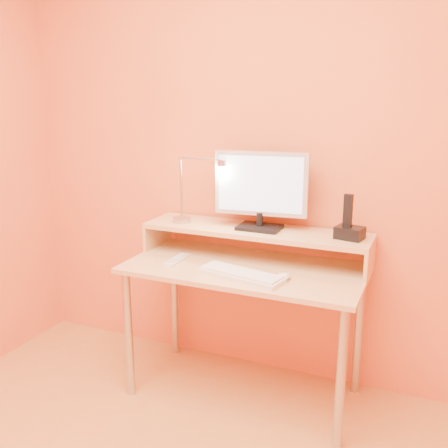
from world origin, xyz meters
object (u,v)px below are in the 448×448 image
at_px(lamp_base, 182,220).
at_px(phone_dock, 350,233).
at_px(keyboard, 241,275).
at_px(mouse, 282,277).
at_px(remote_control, 177,260).
at_px(monitor_panel, 261,184).

relative_size(lamp_base, phone_dock, 0.77).
bearing_deg(keyboard, lamp_base, 160.51).
relative_size(mouse, remote_control, 0.54).
xyz_separation_m(lamp_base, keyboard, (0.46, -0.28, -0.16)).
distance_m(monitor_panel, lamp_base, 0.50).
bearing_deg(phone_dock, keyboard, -133.24).
distance_m(keyboard, mouse, 0.20).
bearing_deg(remote_control, lamp_base, 109.09).
height_order(keyboard, mouse, mouse).
bearing_deg(phone_dock, mouse, -121.23).
height_order(monitor_panel, mouse, monitor_panel).
xyz_separation_m(phone_dock, remote_control, (-0.84, -0.22, -0.18)).
distance_m(lamp_base, phone_dock, 0.91).
distance_m(monitor_panel, phone_dock, 0.51).
xyz_separation_m(lamp_base, phone_dock, (0.90, 0.03, 0.02)).
distance_m(lamp_base, remote_control, 0.26).
relative_size(phone_dock, mouse, 1.26).
bearing_deg(keyboard, phone_dock, 46.94).
distance_m(lamp_base, keyboard, 0.56).
distance_m(phone_dock, keyboard, 0.57).
bearing_deg(mouse, phone_dock, 64.22).
xyz_separation_m(monitor_panel, phone_dock, (0.46, -0.01, -0.21)).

